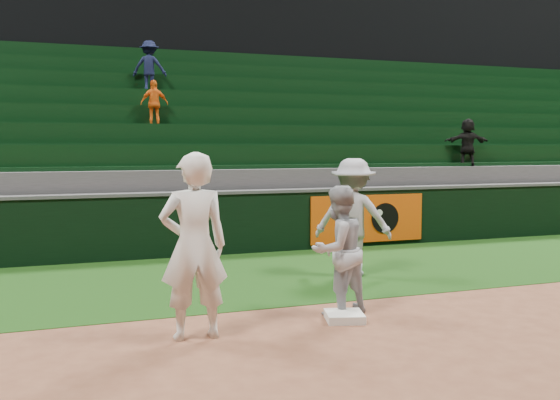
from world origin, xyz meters
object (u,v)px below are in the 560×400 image
at_px(first_base, 344,317).
at_px(baserunner, 338,250).
at_px(first_baseman, 194,246).
at_px(base_coach, 353,217).

distance_m(first_base, baserunner, 0.83).
bearing_deg(first_baseman, base_coach, -141.02).
bearing_deg(first_baseman, baserunner, -167.39).
xyz_separation_m(first_base, first_baseman, (-1.87, -0.08, 0.98)).
bearing_deg(first_base, base_coach, 61.68).
bearing_deg(first_base, baserunner, 80.31).
relative_size(first_base, base_coach, 0.23).
distance_m(first_baseman, base_coach, 3.97).
distance_m(first_baseman, baserunner, 1.97).
bearing_deg(baserunner, first_baseman, -6.58).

